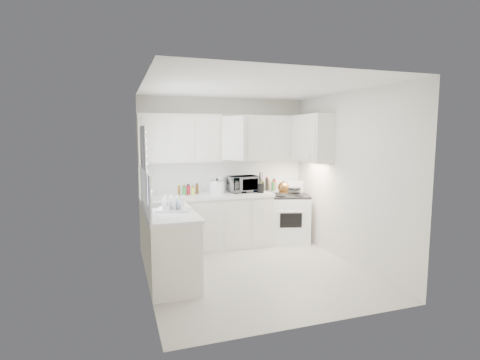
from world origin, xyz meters
name	(u,v)px	position (x,y,z in m)	size (l,w,h in m)	color
floor	(255,272)	(0.00, 0.00, 0.00)	(3.20, 3.20, 0.00)	beige
ceiling	(256,87)	(0.00, 0.00, 2.60)	(3.20, 3.20, 0.00)	white
wall_back	(224,172)	(0.00, 1.60, 1.30)	(3.00, 3.00, 0.00)	beige
wall_front	(314,201)	(0.00, -1.60, 1.30)	(3.00, 3.00, 0.00)	beige
wall_left	(145,187)	(-1.50, 0.00, 1.30)	(3.20, 3.20, 0.00)	beige
wall_right	(348,178)	(1.50, 0.00, 1.30)	(3.20, 3.20, 0.00)	beige
window_blinds	(144,165)	(-1.48, 0.35, 1.55)	(0.06, 0.96, 1.06)	white
lower_cabinets_back	(207,223)	(-0.39, 1.30, 0.45)	(2.22, 0.60, 0.90)	beige
lower_cabinets_left	(169,245)	(-1.20, 0.20, 0.45)	(0.60, 1.60, 0.90)	beige
countertop_back	(207,196)	(-0.39, 1.29, 0.93)	(2.24, 0.64, 0.05)	silver
countertop_left	(169,211)	(-1.19, 0.20, 0.93)	(0.64, 1.62, 0.05)	silver
backsplash_back	(224,176)	(0.00, 1.59, 1.23)	(2.98, 0.02, 0.55)	silver
backsplash_left	(145,190)	(-1.49, 0.20, 1.23)	(0.02, 1.60, 0.55)	silver
upper_cabinets_back	(227,161)	(0.00, 1.44, 1.50)	(3.00, 0.33, 0.80)	beige
upper_cabinets_right	(312,162)	(1.33, 0.82, 1.50)	(0.33, 0.90, 0.80)	beige
sink	(165,197)	(-1.19, 0.55, 1.07)	(0.42, 0.38, 0.30)	gray
stove	(288,212)	(1.12, 1.26, 0.56)	(0.72, 0.59, 1.11)	white
tea_kettle	(283,187)	(0.94, 1.10, 1.05)	(0.24, 0.21, 0.22)	brown
frying_pan	(293,188)	(1.30, 1.42, 0.97)	(0.27, 0.45, 0.04)	black
microwave	(243,182)	(0.28, 1.36, 1.12)	(0.51, 0.28, 0.35)	gray
rice_cooker	(217,186)	(-0.20, 1.35, 1.08)	(0.26, 0.26, 0.26)	white
paper_towel	(221,184)	(-0.08, 1.52, 1.08)	(0.12, 0.12, 0.27)	white
utensil_crock	(261,182)	(0.54, 1.17, 1.14)	(0.13, 0.13, 0.38)	black
dish_rack	(173,203)	(-1.15, 0.09, 1.06)	(0.41, 0.30, 0.22)	white
spice_left_0	(179,191)	(-0.85, 1.42, 1.02)	(0.06, 0.06, 0.13)	brown
spice_left_1	(184,191)	(-0.78, 1.33, 1.02)	(0.06, 0.06, 0.13)	#2B8334
spice_left_2	(188,190)	(-0.70, 1.42, 1.02)	(0.06, 0.06, 0.13)	#AC1725
spice_left_3	(193,191)	(-0.62, 1.33, 1.02)	(0.06, 0.06, 0.13)	#D4F439
spice_left_4	(196,190)	(-0.55, 1.42, 1.02)	(0.06, 0.06, 0.13)	brown
sauce_right_0	(257,185)	(0.58, 1.46, 1.05)	(0.06, 0.06, 0.19)	#AC1725
sauce_right_1	(261,186)	(0.64, 1.40, 1.05)	(0.06, 0.06, 0.19)	#D4F439
sauce_right_2	(263,185)	(0.69, 1.46, 1.05)	(0.06, 0.06, 0.19)	brown
sauce_right_3	(267,185)	(0.74, 1.40, 1.05)	(0.06, 0.06, 0.19)	black
sauce_right_4	(268,185)	(0.80, 1.46, 1.05)	(0.06, 0.06, 0.19)	brown
sauce_right_5	(272,185)	(0.85, 1.40, 1.05)	(0.06, 0.06, 0.19)	#2B8334
sauce_right_6	(274,184)	(0.91, 1.46, 1.05)	(0.06, 0.06, 0.19)	#AC1725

